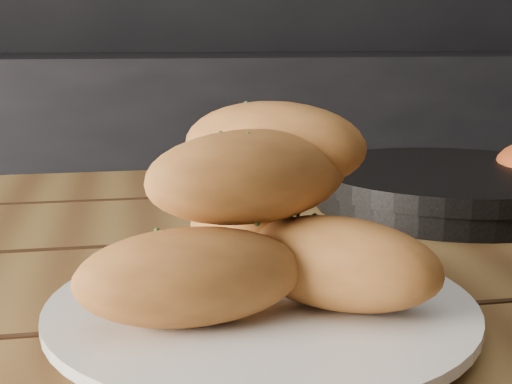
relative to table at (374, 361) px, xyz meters
name	(u,v)px	position (x,y,z in m)	size (l,w,h in m)	color
counter	(174,230)	(-0.10, 1.24, -0.21)	(2.80, 0.60, 0.90)	black
table	(374,361)	(0.00, 0.00, 0.00)	(1.53, 0.99, 0.75)	brown
plate	(261,311)	(-0.12, -0.11, 0.10)	(0.30, 0.30, 0.02)	white
bread_rolls	(258,220)	(-0.13, -0.11, 0.16)	(0.25, 0.22, 0.13)	#AF6C30
skillet	(451,187)	(0.16, 0.20, 0.11)	(0.46, 0.32, 0.05)	black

